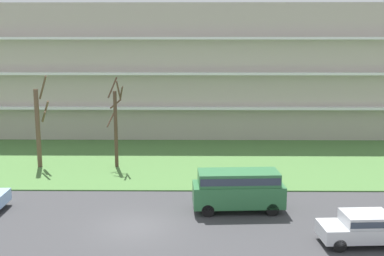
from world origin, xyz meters
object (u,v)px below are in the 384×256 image
object	(u,v)px
tree_far_left	(39,125)
van_green_center_right	(238,188)
sedan_silver_near_left	(365,227)
tree_left	(116,124)

from	to	relation	value
tree_far_left	van_green_center_right	distance (m)	17.40
sedan_silver_near_left	tree_left	bearing A→B (deg)	132.54
tree_left	tree_far_left	bearing A→B (deg)	-179.20
tree_far_left	sedan_silver_near_left	size ratio (longest dim) A/B	1.60
van_green_center_right	tree_left	bearing A→B (deg)	-50.74
tree_far_left	van_green_center_right	xyz separation A→B (m)	(14.55, -9.33, -1.98)
tree_far_left	sedan_silver_near_left	distance (m)	24.70
sedan_silver_near_left	tree_far_left	bearing A→B (deg)	142.32
tree_far_left	sedan_silver_near_left	world-z (taller)	tree_far_left
tree_left	van_green_center_right	size ratio (longest dim) A/B	1.32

